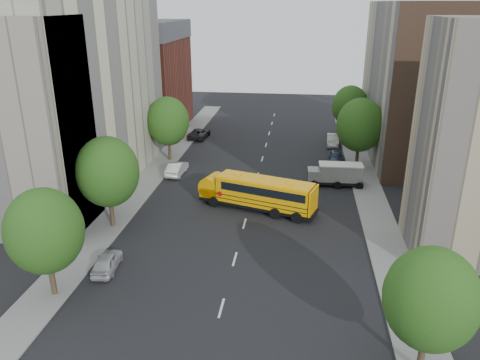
% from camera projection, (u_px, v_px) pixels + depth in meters
% --- Properties ---
extents(ground, '(120.00, 120.00, 0.00)m').
position_uv_depth(ground, '(247.00, 214.00, 42.13)').
color(ground, black).
rests_on(ground, ground).
extents(sidewalk_left, '(3.00, 80.00, 0.12)m').
position_uv_depth(sidewalk_left, '(142.00, 187.00, 48.13)').
color(sidewalk_left, slate).
rests_on(sidewalk_left, ground).
extents(sidewalk_right, '(3.00, 80.00, 0.12)m').
position_uv_depth(sidewalk_right, '(371.00, 198.00, 45.35)').
color(sidewalk_right, slate).
rests_on(sidewalk_right, ground).
extents(lane_markings, '(0.15, 64.00, 0.01)m').
position_uv_depth(lane_markings, '(258.00, 176.00, 51.39)').
color(lane_markings, silver).
rests_on(lane_markings, ground).
extents(building_left_cream, '(10.00, 26.00, 20.00)m').
position_uv_depth(building_left_cream, '(74.00, 87.00, 46.31)').
color(building_left_cream, beige).
rests_on(building_left_cream, ground).
extents(building_left_redbrick, '(10.00, 15.00, 13.00)m').
position_uv_depth(building_left_redbrick, '(147.00, 86.00, 67.94)').
color(building_left_redbrick, maroon).
rests_on(building_left_redbrick, ground).
extents(building_left_near, '(10.00, 7.00, 17.00)m').
position_uv_depth(building_left_near, '(16.00, 128.00, 37.11)').
color(building_left_near, '#B4A68C').
rests_on(building_left_near, ground).
extents(building_right_far, '(10.00, 22.00, 18.00)m').
position_uv_depth(building_right_far, '(418.00, 82.00, 55.29)').
color(building_right_far, '#B4A68C').
rests_on(building_right_far, ground).
extents(building_right_sidewall, '(10.10, 0.30, 18.00)m').
position_uv_depth(building_right_sidewall, '(443.00, 100.00, 45.09)').
color(building_right_sidewall, brown).
rests_on(building_right_sidewall, ground).
extents(street_tree_0, '(4.80, 4.80, 7.41)m').
position_uv_depth(street_tree_0, '(45.00, 231.00, 28.83)').
color(street_tree_0, '#38281C').
rests_on(street_tree_0, ground).
extents(street_tree_1, '(5.12, 5.12, 7.90)m').
position_uv_depth(street_tree_1, '(108.00, 172.00, 37.99)').
color(street_tree_1, '#38281C').
rests_on(street_tree_1, ground).
extents(street_tree_2, '(4.99, 4.99, 7.71)m').
position_uv_depth(street_tree_2, '(168.00, 121.00, 54.71)').
color(street_tree_2, '#38281C').
rests_on(street_tree_2, ground).
extents(street_tree_3, '(4.61, 4.61, 7.11)m').
position_uv_depth(street_tree_3, '(431.00, 299.00, 22.53)').
color(street_tree_3, '#38281C').
rests_on(street_tree_3, ground).
extents(street_tree_4, '(5.25, 5.25, 8.10)m').
position_uv_depth(street_tree_4, '(360.00, 125.00, 51.97)').
color(street_tree_4, '#38281C').
rests_on(street_tree_4, ground).
extents(street_tree_5, '(4.86, 4.86, 7.51)m').
position_uv_depth(street_tree_5, '(350.00, 106.00, 63.22)').
color(street_tree_5, '#38281C').
rests_on(street_tree_5, ground).
extents(school_bus, '(11.16, 5.68, 3.09)m').
position_uv_depth(school_bus, '(257.00, 192.00, 42.56)').
color(school_bus, black).
rests_on(school_bus, ground).
extents(safari_truck, '(5.57, 2.19, 2.36)m').
position_uv_depth(safari_truck, '(336.00, 174.00, 48.29)').
color(safari_truck, black).
rests_on(safari_truck, ground).
extents(parked_car_0, '(1.86, 3.86, 1.27)m').
position_uv_depth(parked_car_0, '(107.00, 262.00, 33.13)').
color(parked_car_0, '#B9B8BF').
rests_on(parked_car_0, ground).
extents(parked_car_1, '(1.67, 4.36, 1.42)m').
position_uv_depth(parked_car_1, '(177.00, 168.00, 51.59)').
color(parked_car_1, silver).
rests_on(parked_car_1, ground).
extents(parked_car_2, '(2.64, 5.15, 1.39)m').
position_uv_depth(parked_car_2, '(199.00, 133.00, 65.52)').
color(parked_car_2, black).
rests_on(parked_car_2, ground).
extents(parked_car_4, '(1.54, 3.82, 1.30)m').
position_uv_depth(parked_car_4, '(336.00, 156.00, 55.77)').
color(parked_car_4, '#2D354F').
rests_on(parked_car_4, ground).
extents(parked_car_5, '(1.77, 4.50, 1.46)m').
position_uv_depth(parked_car_5, '(333.00, 140.00, 62.04)').
color(parked_car_5, gray).
rests_on(parked_car_5, ground).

